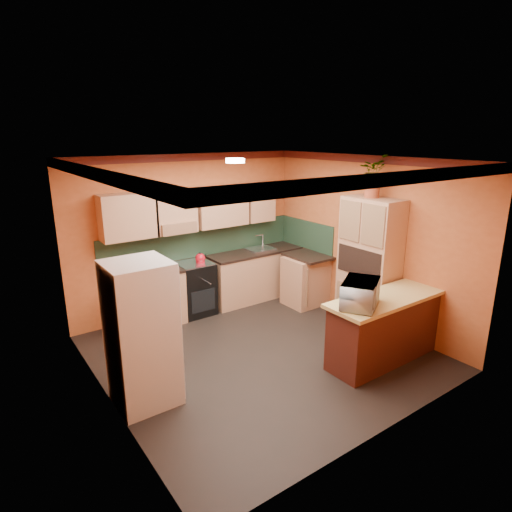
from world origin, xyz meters
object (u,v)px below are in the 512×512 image
(breakfast_bar, at_px, (387,329))
(fridge, at_px, (142,334))
(pantry, at_px, (369,266))
(stove, at_px, (195,288))
(base_cabinets_back, at_px, (226,282))
(microwave, at_px, (360,293))

(breakfast_bar, bearing_deg, fridge, 162.04)
(pantry, relative_size, breakfast_bar, 1.17)
(stove, distance_m, pantry, 2.93)
(base_cabinets_back, distance_m, microwave, 3.00)
(base_cabinets_back, bearing_deg, breakfast_bar, -75.09)
(pantry, bearing_deg, microwave, -144.18)
(stove, relative_size, pantry, 0.43)
(breakfast_bar, relative_size, microwave, 2.99)
(fridge, xyz_separation_m, pantry, (3.60, -0.18, 0.20))
(fridge, distance_m, breakfast_bar, 3.25)
(base_cabinets_back, bearing_deg, fridge, -139.87)
(microwave, bearing_deg, fridge, 125.76)
(pantry, bearing_deg, stove, 132.54)
(breakfast_bar, bearing_deg, microwave, 180.00)
(base_cabinets_back, xyz_separation_m, pantry, (1.31, -2.11, 0.61))
(pantry, height_order, microwave, pantry)
(base_cabinets_back, relative_size, pantry, 1.74)
(base_cabinets_back, height_order, fridge, fridge)
(pantry, distance_m, microwave, 1.39)
(stove, distance_m, breakfast_bar, 3.24)
(base_cabinets_back, xyz_separation_m, stove, (-0.63, -0.00, 0.02))
(fridge, height_order, breakfast_bar, fridge)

